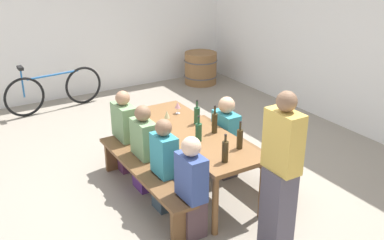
# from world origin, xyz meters

# --- Properties ---
(ground_plane) EXTENTS (24.00, 24.00, 0.00)m
(ground_plane) POSITION_xyz_m (0.00, 0.00, 0.00)
(ground_plane) COLOR gray
(back_wall) EXTENTS (14.00, 0.20, 3.20)m
(back_wall) POSITION_xyz_m (0.00, 3.21, 1.60)
(back_wall) COLOR white
(back_wall) RESTS_ON ground
(side_wall) EXTENTS (0.20, 6.83, 3.20)m
(side_wall) POSITION_xyz_m (-4.22, 0.00, 1.60)
(side_wall) COLOR white
(side_wall) RESTS_ON ground
(tasting_table) EXTENTS (2.12, 0.74, 0.75)m
(tasting_table) POSITION_xyz_m (0.00, 0.00, 0.67)
(tasting_table) COLOR brown
(tasting_table) RESTS_ON ground
(bench_near) EXTENTS (2.02, 0.30, 0.45)m
(bench_near) POSITION_xyz_m (0.00, -0.67, 0.36)
(bench_near) COLOR brown
(bench_near) RESTS_ON ground
(bench_far) EXTENTS (2.02, 0.30, 0.45)m
(bench_far) POSITION_xyz_m (0.00, 0.67, 0.36)
(bench_far) COLOR brown
(bench_far) RESTS_ON ground
(wine_bottle_0) EXTENTS (0.07, 0.07, 0.31)m
(wine_bottle_0) POSITION_xyz_m (-0.18, 0.18, 0.87)
(wine_bottle_0) COLOR #234C2D
(wine_bottle_0) RESTS_ON tasting_table
(wine_bottle_1) EXTENTS (0.08, 0.08, 0.31)m
(wine_bottle_1) POSITION_xyz_m (0.27, -0.07, 0.86)
(wine_bottle_1) COLOR #234C2D
(wine_bottle_1) RESTS_ON tasting_table
(wine_bottle_2) EXTENTS (0.07, 0.07, 0.32)m
(wine_bottle_2) POSITION_xyz_m (0.67, 0.21, 0.87)
(wine_bottle_2) COLOR #332814
(wine_bottle_2) RESTS_ON tasting_table
(wine_bottle_3) EXTENTS (0.07, 0.07, 0.34)m
(wine_bottle_3) POSITION_xyz_m (0.17, 0.21, 0.88)
(wine_bottle_3) COLOR #332814
(wine_bottle_3) RESTS_ON tasting_table
(wine_bottle_4) EXTENTS (0.07, 0.07, 0.32)m
(wine_bottle_4) POSITION_xyz_m (0.85, -0.11, 0.87)
(wine_bottle_4) COLOR #332814
(wine_bottle_4) RESTS_ON tasting_table
(wine_glass_0) EXTENTS (0.07, 0.07, 0.19)m
(wine_glass_0) POSITION_xyz_m (-0.33, -0.16, 0.89)
(wine_glass_0) COLOR silver
(wine_glass_0) RESTS_ON tasting_table
(wine_glass_1) EXTENTS (0.08, 0.08, 0.16)m
(wine_glass_1) POSITION_xyz_m (-0.61, 0.14, 0.86)
(wine_glass_1) COLOR silver
(wine_glass_1) RESTS_ON tasting_table
(seated_guest_near_0) EXTENTS (0.42, 0.24, 1.11)m
(seated_guest_near_0) POSITION_xyz_m (-0.86, -0.52, 0.52)
(seated_guest_near_0) COLOR #572B4A
(seated_guest_near_0) RESTS_ON ground
(seated_guest_near_1) EXTENTS (0.38, 0.24, 1.10)m
(seated_guest_near_1) POSITION_xyz_m (-0.26, -0.52, 0.52)
(seated_guest_near_1) COLOR #542A71
(seated_guest_near_1) RESTS_ON ground
(seated_guest_near_2) EXTENTS (0.33, 0.24, 1.11)m
(seated_guest_near_2) POSITION_xyz_m (0.27, -0.52, 0.53)
(seated_guest_near_2) COLOR #354551
(seated_guest_near_2) RESTS_ON ground
(seated_guest_near_3) EXTENTS (0.36, 0.24, 1.13)m
(seated_guest_near_3) POSITION_xyz_m (0.85, -0.52, 0.54)
(seated_guest_near_3) COLOR #513B3F
(seated_guest_near_3) RESTS_ON ground
(seated_guest_far_0) EXTENTS (0.38, 0.24, 1.09)m
(seated_guest_far_0) POSITION_xyz_m (-0.03, 0.52, 0.52)
(seated_guest_far_0) COLOR #3C363A
(seated_guest_far_0) RESTS_ON ground
(standing_host) EXTENTS (0.38, 0.24, 1.67)m
(standing_host) POSITION_xyz_m (1.46, 0.11, 0.81)
(standing_host) COLOR #514C59
(standing_host) RESTS_ON ground
(wine_barrel) EXTENTS (0.71, 0.71, 0.66)m
(wine_barrel) POSITION_xyz_m (-3.55, 2.36, 0.33)
(wine_barrel) COLOR olive
(wine_barrel) RESTS_ON ground
(parked_bicycle_0) EXTENTS (0.27, 1.79, 0.90)m
(parked_bicycle_0) POSITION_xyz_m (-3.57, -0.73, 0.37)
(parked_bicycle_0) COLOR black
(parked_bicycle_0) RESTS_ON ground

